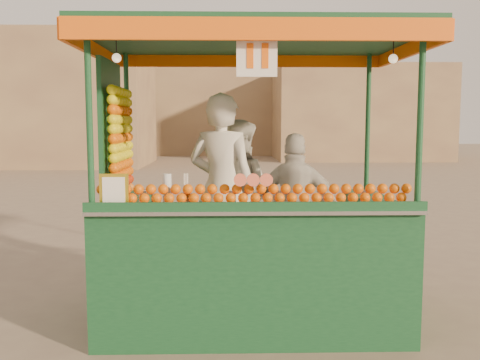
{
  "coord_description": "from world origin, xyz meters",
  "views": [
    {
      "loc": [
        -0.21,
        -5.39,
        1.97
      ],
      "look_at": [
        -0.08,
        -0.17,
        1.41
      ],
      "focal_mm": 39.52,
      "sensor_mm": 36.0,
      "label": 1
    }
  ],
  "objects_px": {
    "juice_cart": "(244,231)",
    "vendor_middle": "(237,195)",
    "vendor_left": "(222,188)",
    "vendor_right": "(296,208)"
  },
  "relations": [
    {
      "from": "juice_cart",
      "to": "vendor_right",
      "type": "relative_size",
      "value": 2.03
    },
    {
      "from": "juice_cart",
      "to": "vendor_right",
      "type": "xyz_separation_m",
      "value": [
        0.54,
        0.25,
        0.18
      ]
    },
    {
      "from": "vendor_left",
      "to": "vendor_right",
      "type": "bearing_deg",
      "value": -167.72
    },
    {
      "from": "juice_cart",
      "to": "vendor_left",
      "type": "distance_m",
      "value": 0.56
    },
    {
      "from": "vendor_right",
      "to": "juice_cart",
      "type": "bearing_deg",
      "value": 34.97
    },
    {
      "from": "juice_cart",
      "to": "vendor_left",
      "type": "height_order",
      "value": "juice_cart"
    },
    {
      "from": "vendor_left",
      "to": "vendor_right",
      "type": "distance_m",
      "value": 0.79
    },
    {
      "from": "juice_cart",
      "to": "vendor_left",
      "type": "relative_size",
      "value": 1.61
    },
    {
      "from": "juice_cart",
      "to": "vendor_middle",
      "type": "xyz_separation_m",
      "value": [
        -0.05,
        0.8,
        0.25
      ]
    },
    {
      "from": "vendor_left",
      "to": "vendor_right",
      "type": "height_order",
      "value": "vendor_left"
    }
  ]
}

